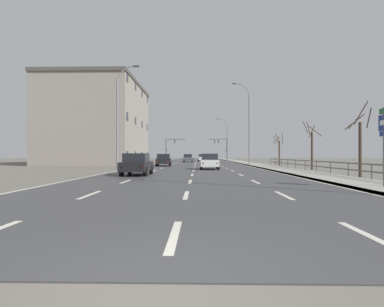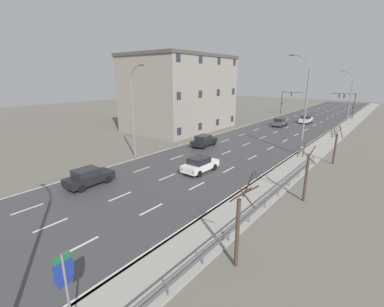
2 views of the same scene
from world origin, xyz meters
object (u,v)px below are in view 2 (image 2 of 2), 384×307
at_px(highway_sign, 66,286).
at_px(car_distant, 204,141).
at_px(street_lamp_midground, 304,108).
at_px(traffic_signal_left, 286,99).
at_px(car_near_left, 280,122).
at_px(traffic_signal_right, 348,101).
at_px(car_far_left, 89,177).
at_px(street_lamp_left_bank, 133,114).
at_px(street_lamp_distant, 350,97).
at_px(car_near_right, 306,119).
at_px(brick_building, 180,93).
at_px(car_mid_centre, 200,164).

distance_m(highway_sign, car_distant, 28.48).
bearing_deg(street_lamp_midground, traffic_signal_left, 112.21).
bearing_deg(traffic_signal_left, street_lamp_midground, -67.79).
xyz_separation_m(traffic_signal_left, car_near_left, (5.33, -17.51, -2.96)).
height_order(traffic_signal_right, car_far_left, traffic_signal_right).
bearing_deg(traffic_signal_right, street_lamp_left_bank, -106.25).
relative_size(traffic_signal_right, car_distant, 1.37).
bearing_deg(street_lamp_midground, car_far_left, -118.65).
distance_m(street_lamp_distant, car_distant, 37.20).
relative_size(street_lamp_distant, street_lamp_left_bank, 1.00).
bearing_deg(car_near_right, traffic_signal_left, 125.66).
bearing_deg(car_near_left, car_distant, -96.85).
relative_size(street_lamp_midground, street_lamp_distant, 1.12).
xyz_separation_m(highway_sign, car_near_right, (-7.09, 53.70, -1.44)).
bearing_deg(car_near_left, brick_building, -136.45).
height_order(car_near_left, car_distant, same).
bearing_deg(car_near_left, street_lamp_left_bank, -101.36).
bearing_deg(car_distant, street_lamp_left_bank, -113.98).
relative_size(street_lamp_midground, car_far_left, 2.81).
distance_m(street_lamp_distant, car_mid_centre, 44.27).
bearing_deg(highway_sign, street_lamp_midground, 91.83).
distance_m(street_lamp_midground, street_lamp_distant, 31.50).
distance_m(street_lamp_left_bank, traffic_signal_right, 50.51).
bearing_deg(traffic_signal_left, car_near_right, -52.67).
bearing_deg(car_distant, highway_sign, -67.05).
bearing_deg(car_far_left, car_distant, 89.88).
distance_m(car_far_left, car_near_left, 38.70).
bearing_deg(car_far_left, highway_sign, -34.50).
bearing_deg(car_far_left, street_lamp_midground, 61.00).
relative_size(car_mid_centre, brick_building, 0.23).
xyz_separation_m(street_lamp_midground, car_near_right, (-6.16, 24.46, -4.85)).
xyz_separation_m(car_far_left, car_mid_centre, (5.52, 8.68, 0.00)).
distance_m(street_lamp_midground, car_near_right, 25.69).
height_order(traffic_signal_right, car_near_right, traffic_signal_right).
height_order(car_near_right, brick_building, brick_building).
height_order(street_lamp_distant, car_mid_centre, street_lamp_distant).
relative_size(highway_sign, car_near_left, 0.85).
bearing_deg(traffic_signal_right, car_mid_centre, -96.04).
height_order(street_lamp_midground, car_mid_centre, street_lamp_midground).
xyz_separation_m(highway_sign, car_near_left, (-10.00, 47.00, -1.44)).
height_order(street_lamp_midground, street_lamp_distant, street_lamp_midground).
distance_m(car_near_right, brick_building, 26.35).
bearing_deg(highway_sign, traffic_signal_right, 91.52).
height_order(traffic_signal_left, car_mid_centre, traffic_signal_left).
bearing_deg(street_lamp_left_bank, car_distant, 68.93).
bearing_deg(car_mid_centre, street_lamp_distant, 83.30).
height_order(car_near_left, brick_building, brick_building).
xyz_separation_m(traffic_signal_left, car_distant, (2.93, -38.92, -2.96)).
distance_m(street_lamp_midground, traffic_signal_right, 35.93).
relative_size(highway_sign, car_far_left, 0.85).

